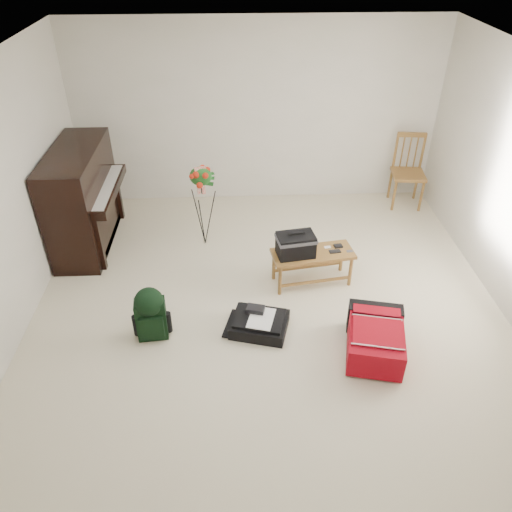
{
  "coord_description": "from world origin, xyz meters",
  "views": [
    {
      "loc": [
        -0.32,
        -3.91,
        3.55
      ],
      "look_at": [
        -0.12,
        0.35,
        0.57
      ],
      "focal_mm": 35.0,
      "sensor_mm": 36.0,
      "label": 1
    }
  ],
  "objects_px": {
    "piano": "(84,200)",
    "bench": "(301,246)",
    "flower_stand": "(203,206)",
    "dining_chair": "(408,172)",
    "green_backpack": "(150,312)",
    "red_suitcase": "(374,335)",
    "black_duffel": "(259,323)"
  },
  "relations": [
    {
      "from": "bench",
      "to": "black_duffel",
      "type": "xyz_separation_m",
      "value": [
        -0.49,
        -0.77,
        -0.41
      ]
    },
    {
      "from": "piano",
      "to": "green_backpack",
      "type": "distance_m",
      "value": 2.07
    },
    {
      "from": "green_backpack",
      "to": "dining_chair",
      "type": "bearing_deg",
      "value": 32.49
    },
    {
      "from": "black_duffel",
      "to": "piano",
      "type": "bearing_deg",
      "value": 154.98
    },
    {
      "from": "piano",
      "to": "bench",
      "type": "relative_size",
      "value": 1.57
    },
    {
      "from": "green_backpack",
      "to": "bench",
      "type": "bearing_deg",
      "value": 21.43
    },
    {
      "from": "flower_stand",
      "to": "red_suitcase",
      "type": "bearing_deg",
      "value": -67.91
    },
    {
      "from": "bench",
      "to": "flower_stand",
      "type": "distance_m",
      "value": 1.42
    },
    {
      "from": "piano",
      "to": "bench",
      "type": "bearing_deg",
      "value": -20.83
    },
    {
      "from": "dining_chair",
      "to": "green_backpack",
      "type": "height_order",
      "value": "dining_chair"
    },
    {
      "from": "dining_chair",
      "to": "piano",
      "type": "bearing_deg",
      "value": -162.49
    },
    {
      "from": "red_suitcase",
      "to": "flower_stand",
      "type": "distance_m",
      "value": 2.62
    },
    {
      "from": "flower_stand",
      "to": "bench",
      "type": "bearing_deg",
      "value": -57.3
    },
    {
      "from": "bench",
      "to": "black_duffel",
      "type": "bearing_deg",
      "value": -131.84
    },
    {
      "from": "dining_chair",
      "to": "flower_stand",
      "type": "xyz_separation_m",
      "value": [
        -2.85,
        -0.94,
        0.04
      ]
    },
    {
      "from": "dining_chair",
      "to": "green_backpack",
      "type": "relative_size",
      "value": 1.74
    },
    {
      "from": "red_suitcase",
      "to": "green_backpack",
      "type": "bearing_deg",
      "value": -174.22
    },
    {
      "from": "dining_chair",
      "to": "flower_stand",
      "type": "relative_size",
      "value": 0.93
    },
    {
      "from": "bench",
      "to": "red_suitcase",
      "type": "relative_size",
      "value": 1.11
    },
    {
      "from": "bench",
      "to": "dining_chair",
      "type": "bearing_deg",
      "value": 37.12
    },
    {
      "from": "piano",
      "to": "dining_chair",
      "type": "xyz_separation_m",
      "value": [
        4.31,
        0.84,
        -0.1
      ]
    },
    {
      "from": "black_duffel",
      "to": "red_suitcase",
      "type": "bearing_deg",
      "value": -0.71
    },
    {
      "from": "red_suitcase",
      "to": "bench",
      "type": "bearing_deg",
      "value": 131.64
    },
    {
      "from": "piano",
      "to": "black_duffel",
      "type": "distance_m",
      "value": 2.76
    },
    {
      "from": "bench",
      "to": "green_backpack",
      "type": "height_order",
      "value": "bench"
    },
    {
      "from": "green_backpack",
      "to": "flower_stand",
      "type": "bearing_deg",
      "value": 68.96
    },
    {
      "from": "piano",
      "to": "black_duffel",
      "type": "relative_size",
      "value": 2.31
    },
    {
      "from": "bench",
      "to": "dining_chair",
      "type": "relative_size",
      "value": 0.94
    },
    {
      "from": "dining_chair",
      "to": "red_suitcase",
      "type": "distance_m",
      "value": 3.13
    },
    {
      "from": "piano",
      "to": "red_suitcase",
      "type": "distance_m",
      "value": 3.8
    },
    {
      "from": "bench",
      "to": "black_duffel",
      "type": "relative_size",
      "value": 1.47
    },
    {
      "from": "piano",
      "to": "flower_stand",
      "type": "bearing_deg",
      "value": -3.96
    }
  ]
}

